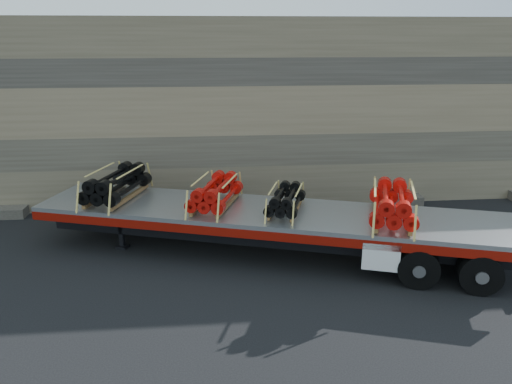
# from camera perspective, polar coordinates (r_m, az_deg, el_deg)

# --- Properties ---
(ground) EXTENTS (120.00, 120.00, 0.00)m
(ground) POSITION_cam_1_polar(r_m,az_deg,el_deg) (14.73, -2.48, -8.18)
(ground) COLOR black
(ground) RESTS_ON ground
(rock_wall) EXTENTS (44.00, 3.00, 7.00)m
(rock_wall) POSITION_cam_1_polar(r_m,az_deg,el_deg) (19.97, -3.61, 9.22)
(rock_wall) COLOR #7A6B54
(rock_wall) RESTS_ON ground
(trailer) EXTENTS (14.26, 7.00, 1.41)m
(trailer) POSITION_cam_1_polar(r_m,az_deg,el_deg) (15.07, 1.51, -4.61)
(trailer) COLOR #B0B3B8
(trailer) RESTS_ON ground
(bundle_front) EXTENTS (1.98, 2.79, 0.89)m
(bundle_front) POSITION_cam_1_polar(r_m,az_deg,el_deg) (16.31, -15.67, 0.77)
(bundle_front) COLOR black
(bundle_front) RESTS_ON trailer
(bundle_midfront) EXTENTS (1.79, 2.52, 0.81)m
(bundle_midfront) POSITION_cam_1_polar(r_m,az_deg,el_deg) (15.08, -4.66, -0.16)
(bundle_midfront) COLOR red
(bundle_midfront) RESTS_ON trailer
(bundle_midrear) EXTENTS (1.47, 2.07, 0.66)m
(bundle_midrear) POSITION_cam_1_polar(r_m,az_deg,el_deg) (14.62, 3.40, -0.99)
(bundle_midrear) COLOR black
(bundle_midrear) RESTS_ON trailer
(bundle_rear) EXTENTS (1.96, 2.76, 0.88)m
(bundle_rear) POSITION_cam_1_polar(r_m,az_deg,el_deg) (14.44, 15.35, -1.40)
(bundle_rear) COLOR red
(bundle_rear) RESTS_ON trailer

